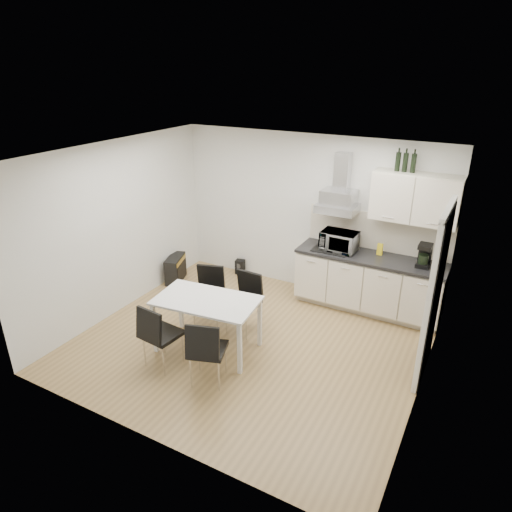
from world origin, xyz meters
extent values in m
plane|color=#A48450|center=(0.00, 0.00, 0.00)|extent=(4.50, 4.50, 0.00)
cube|color=silver|center=(0.00, 2.00, 1.30)|extent=(4.50, 0.10, 2.60)
cube|color=silver|center=(0.00, -2.00, 1.30)|extent=(4.50, 0.10, 2.60)
cube|color=silver|center=(-2.25, 0.00, 1.30)|extent=(0.10, 4.00, 2.60)
cube|color=silver|center=(2.25, 0.00, 1.30)|extent=(0.10, 4.00, 2.60)
plane|color=white|center=(0.00, 0.00, 2.60)|extent=(4.50, 4.50, 0.00)
cube|color=white|center=(2.21, 0.55, 1.05)|extent=(0.08, 1.04, 2.10)
cube|color=beige|center=(1.15, 1.74, 0.05)|extent=(2.16, 0.52, 0.10)
cube|color=beige|center=(1.15, 1.70, 0.48)|extent=(2.20, 0.60, 0.76)
cube|color=black|center=(1.15, 1.69, 0.90)|extent=(2.22, 0.64, 0.04)
cube|color=beige|center=(1.15, 1.99, 1.21)|extent=(2.20, 0.02, 0.58)
cube|color=beige|center=(1.65, 1.82, 1.85)|extent=(1.20, 0.35, 0.70)
cube|color=silver|center=(0.55, 1.78, 1.65)|extent=(0.60, 0.46, 0.30)
cube|color=silver|center=(0.55, 1.89, 2.10)|extent=(0.22, 0.20, 0.55)
imported|color=silver|center=(0.65, 1.68, 1.10)|extent=(0.55, 0.31, 0.37)
cube|color=yellow|center=(1.25, 1.80, 1.01)|extent=(0.08, 0.04, 0.18)
cylinder|color=brown|center=(2.08, 1.65, 0.98)|extent=(0.04, 0.04, 0.11)
cylinder|color=#4C6626|center=(2.14, 1.65, 0.98)|extent=(0.04, 0.04, 0.11)
cylinder|color=black|center=(1.35, 1.82, 2.36)|extent=(0.07, 0.07, 0.32)
cylinder|color=black|center=(1.45, 1.82, 2.36)|extent=(0.07, 0.07, 0.32)
cylinder|color=black|center=(1.56, 1.82, 2.36)|extent=(0.07, 0.07, 0.32)
cube|color=white|center=(-0.43, -0.36, 0.73)|extent=(1.41, 0.91, 0.03)
cube|color=white|center=(-1.01, -0.75, 0.36)|extent=(0.06, 0.06, 0.72)
cube|color=white|center=(0.22, -0.62, 0.36)|extent=(0.06, 0.06, 0.72)
cube|color=white|center=(-1.08, -0.09, 0.36)|extent=(0.06, 0.06, 0.72)
cube|color=white|center=(0.15, 0.04, 0.36)|extent=(0.06, 0.06, 0.72)
cube|color=black|center=(-2.12, 1.10, 0.23)|extent=(0.40, 0.59, 0.45)
cube|color=gold|center=(-2.00, 1.10, 0.39)|extent=(0.17, 0.46, 0.07)
cube|color=black|center=(-1.26, 1.90, 0.13)|extent=(0.18, 0.17, 0.26)
camera|label=1|loc=(2.64, -4.64, 3.62)|focal=32.00mm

